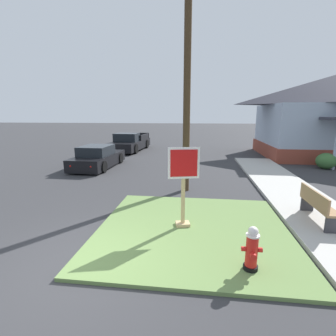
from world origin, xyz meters
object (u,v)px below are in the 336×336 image
object	(u,v)px
pickup_truck_black	(130,143)
utility_pole	(188,42)
parked_sedan_black	(98,158)
street_bench	(317,204)
stop_sign	(183,188)
fire_hydrant	(252,250)
manhole_cover	(149,201)

from	to	relation	value
pickup_truck_black	utility_pole	distance (m)	12.63
parked_sedan_black	street_bench	distance (m)	10.97
utility_pole	street_bench	bearing A→B (deg)	-36.16
stop_sign	parked_sedan_black	size ratio (longest dim) A/B	0.49
fire_hydrant	manhole_cover	distance (m)	4.53
fire_hydrant	street_bench	world-z (taller)	street_bench
stop_sign	parked_sedan_black	xyz separation A→B (m)	(-5.28, 7.15, -0.58)
stop_sign	parked_sedan_black	bearing A→B (deg)	126.48
parked_sedan_black	pickup_truck_black	xyz separation A→B (m)	(-0.02, 6.68, 0.08)
pickup_truck_black	stop_sign	bearing A→B (deg)	-69.03
manhole_cover	utility_pole	xyz separation A→B (m)	(1.17, 1.47, 5.44)
fire_hydrant	stop_sign	world-z (taller)	stop_sign
street_bench	parked_sedan_black	bearing A→B (deg)	143.89
pickup_truck_black	street_bench	bearing A→B (deg)	-55.98
fire_hydrant	parked_sedan_black	distance (m)	11.10
pickup_truck_black	street_bench	size ratio (longest dim) A/B	3.44
fire_hydrant	street_bench	size ratio (longest dim) A/B	0.53
street_bench	manhole_cover	bearing A→B (deg)	165.87
pickup_truck_black	fire_hydrant	bearing A→B (deg)	-66.71
manhole_cover	parked_sedan_black	bearing A→B (deg)	127.35
fire_hydrant	manhole_cover	xyz separation A→B (m)	(-2.68, 3.63, -0.48)
fire_hydrant	utility_pole	bearing A→B (deg)	106.44
fire_hydrant	manhole_cover	world-z (taller)	fire_hydrant
street_bench	utility_pole	xyz separation A→B (m)	(-3.69, 2.70, 4.86)
stop_sign	utility_pole	world-z (taller)	utility_pole
manhole_cover	street_bench	bearing A→B (deg)	-14.13
pickup_truck_black	utility_pole	xyz separation A→B (m)	(5.19, -10.45, 4.83)
pickup_truck_black	parked_sedan_black	bearing A→B (deg)	-89.87
manhole_cover	utility_pole	size ratio (longest dim) A/B	0.07
fire_hydrant	utility_pole	world-z (taller)	utility_pole
fire_hydrant	parked_sedan_black	xyz separation A→B (m)	(-6.68, 8.87, 0.05)
parked_sedan_black	street_bench	world-z (taller)	parked_sedan_black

